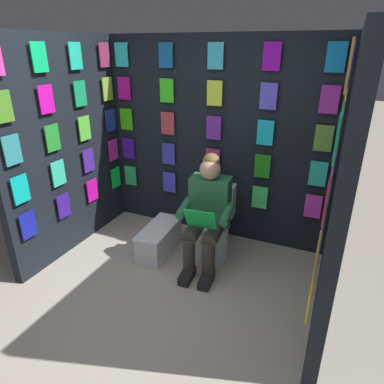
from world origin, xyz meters
TOP-DOWN VIEW (x-y plane):
  - ground_plane at (0.00, 0.00)m, footprint 30.00×30.00m
  - display_wall_back at (0.00, -1.79)m, footprint 2.74×0.14m
  - display_wall_left at (-1.37, -0.87)m, footprint 0.14×1.74m
  - display_wall_right at (1.37, -0.87)m, footprint 0.14×1.74m
  - toilet at (-0.17, -1.28)m, footprint 0.43×0.57m
  - person_reading at (-0.19, -1.06)m, footprint 0.55×0.71m
  - comic_longbox_near at (0.37, -1.05)m, footprint 0.32×0.68m

SIDE VIEW (x-z plane):
  - ground_plane at x=0.00m, z-range 0.00..0.00m
  - comic_longbox_near at x=0.37m, z-range 0.00..0.32m
  - toilet at x=-0.17m, z-range -0.06..0.71m
  - person_reading at x=-0.19m, z-range 0.00..1.20m
  - display_wall_back at x=0.00m, z-range 0.00..2.28m
  - display_wall_left at x=-1.37m, z-range 0.00..2.28m
  - display_wall_right at x=1.37m, z-range 0.00..2.28m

